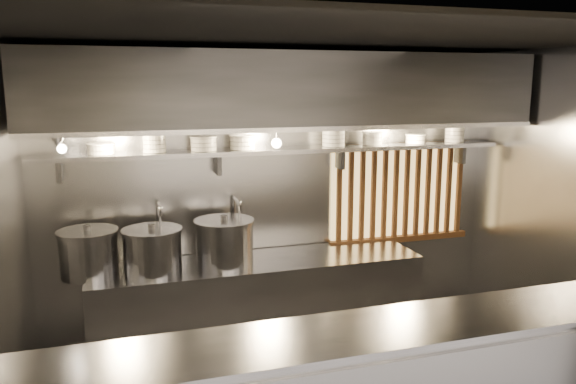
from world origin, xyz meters
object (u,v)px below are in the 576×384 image
stock_pot_left (89,253)px  stock_pot_right (225,242)px  heat_lamp (57,141)px  pendant_bulb (277,143)px  stock_pot_mid (153,250)px

stock_pot_left → stock_pot_right: size_ratio=1.09×
heat_lamp → stock_pot_right: bearing=11.3°
pendant_bulb → stock_pot_right: size_ratio=0.32×
stock_pot_mid → stock_pot_right: 0.62m
stock_pot_right → stock_pot_mid: bearing=-177.7°
pendant_bulb → stock_pot_mid: bearing=-174.1°
heat_lamp → stock_pot_left: (0.15, 0.31, -0.97)m
pendant_bulb → stock_pot_right: pendant_bulb is taller
stock_pot_right → pendant_bulb: bearing=10.3°
stock_pot_left → stock_pot_right: bearing=-2.8°
heat_lamp → stock_pot_left: size_ratio=0.55×
heat_lamp → stock_pot_right: (1.29, 0.26, -0.96)m
stock_pot_left → heat_lamp: bearing=-115.3°
heat_lamp → stock_pot_mid: size_ratio=0.57×
pendant_bulb → stock_pot_mid: (-1.13, -0.12, -0.87)m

